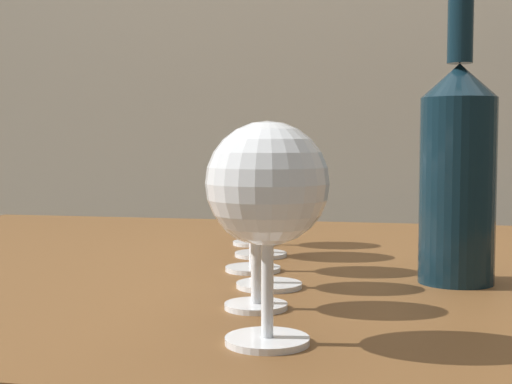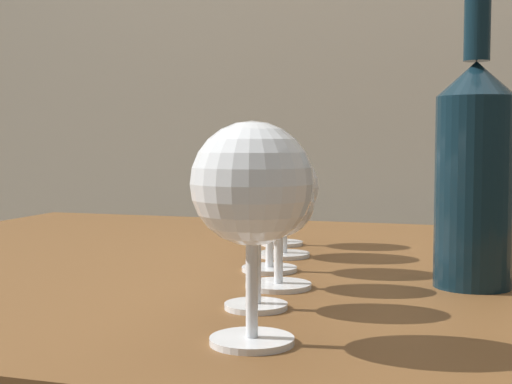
{
  "view_description": "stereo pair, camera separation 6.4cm",
  "coord_description": "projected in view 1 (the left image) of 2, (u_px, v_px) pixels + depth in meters",
  "views": [
    {
      "loc": [
        0.14,
        -0.86,
        0.87
      ],
      "look_at": [
        0.02,
        -0.24,
        0.82
      ],
      "focal_mm": 51.31,
      "sensor_mm": 36.0,
      "label": 1
    },
    {
      "loc": [
        0.21,
        -0.85,
        0.87
      ],
      "look_at": [
        0.02,
        -0.24,
        0.82
      ],
      "focal_mm": 51.31,
      "sensor_mm": 36.0,
      "label": 2
    }
  ],
  "objects": [
    {
      "name": "wine_glass_chardonnay",
      "position": [
        261.0,
        189.0,
        0.93
      ],
      "size": [
        0.09,
        0.09,
        0.13
      ],
      "color": "white",
      "rests_on": "dining_table"
    },
    {
      "name": "wine_glass_port",
      "position": [
        267.0,
        189.0,
        0.52
      ],
      "size": [
        0.09,
        0.09,
        0.16
      ],
      "color": "white",
      "rests_on": "dining_table"
    },
    {
      "name": "wine_glass_pinot",
      "position": [
        269.0,
        206.0,
        0.73
      ],
      "size": [
        0.07,
        0.07,
        0.12
      ],
      "color": "white",
      "rests_on": "dining_table"
    },
    {
      "name": "dining_table",
      "position": [
        283.0,
        332.0,
        0.89
      ],
      "size": [
        1.29,
        0.93,
        0.72
      ],
      "color": "brown",
      "rests_on": "ground_plane"
    },
    {
      "name": "wine_bottle",
      "position": [
        458.0,
        168.0,
        0.75
      ],
      "size": [
        0.08,
        0.08,
        0.31
      ],
      "color": "#0F232D",
      "rests_on": "dining_table"
    },
    {
      "name": "wine_glass_rose",
      "position": [
        254.0,
        174.0,
        1.03
      ],
      "size": [
        0.08,
        0.08,
        0.14
      ],
      "color": "white",
      "rests_on": "dining_table"
    },
    {
      "name": "wine_glass_amber",
      "position": [
        256.0,
        204.0,
        0.64
      ],
      "size": [
        0.08,
        0.08,
        0.13
      ],
      "color": "white",
      "rests_on": "dining_table"
    },
    {
      "name": "wine_glass_merlot",
      "position": [
        253.0,
        176.0,
        0.82
      ],
      "size": [
        0.08,
        0.08,
        0.15
      ],
      "color": "white",
      "rests_on": "dining_table"
    }
  ]
}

